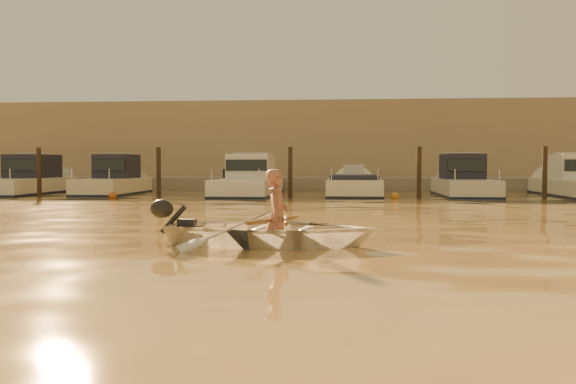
# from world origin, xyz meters

# --- Properties ---
(ground_plane) EXTENTS (160.00, 160.00, 0.00)m
(ground_plane) POSITION_xyz_m (0.00, 0.00, 0.00)
(ground_plane) COLOR olive
(ground_plane) RESTS_ON ground
(dinghy) EXTENTS (3.73, 2.85, 0.72)m
(dinghy) POSITION_xyz_m (0.80, -0.74, 0.24)
(dinghy) COLOR silver
(dinghy) RESTS_ON ground_plane
(person) EXTENTS (0.44, 0.61, 1.57)m
(person) POSITION_xyz_m (0.90, -0.75, 0.48)
(person) COLOR #9C604E
(person) RESTS_ON dinghy
(outboard_motor) EXTENTS (0.94, 0.50, 0.70)m
(outboard_motor) POSITION_xyz_m (-0.69, -0.57, 0.28)
(outboard_motor) COLOR black
(outboard_motor) RESTS_ON dinghy
(oar_port) EXTENTS (0.27, 2.10, 0.13)m
(oar_port) POSITION_xyz_m (1.04, -0.76, 0.42)
(oar_port) COLOR brown
(oar_port) RESTS_ON dinghy
(oar_starboard) EXTENTS (0.65, 2.03, 0.13)m
(oar_starboard) POSITION_xyz_m (0.85, -0.74, 0.42)
(oar_starboard) COLOR brown
(oar_starboard) RESTS_ON dinghy
(moored_boat_0) EXTENTS (2.17, 6.92, 1.75)m
(moored_boat_0) POSITION_xyz_m (-12.20, 16.00, 0.62)
(moored_boat_0) COLOR silver
(moored_boat_0) RESTS_ON ground_plane
(moored_boat_1) EXTENTS (1.94, 5.89, 1.75)m
(moored_boat_1) POSITION_xyz_m (-8.23, 16.00, 0.62)
(moored_boat_1) COLOR beige
(moored_boat_1) RESTS_ON ground_plane
(moored_boat_2) EXTENTS (2.28, 7.63, 1.75)m
(moored_boat_2) POSITION_xyz_m (-2.20, 16.00, 0.62)
(moored_boat_2) COLOR white
(moored_boat_2) RESTS_ON ground_plane
(moored_boat_3) EXTENTS (2.21, 6.33, 0.95)m
(moored_boat_3) POSITION_xyz_m (2.32, 16.00, 0.22)
(moored_boat_3) COLOR #F0E9C9
(moored_boat_3) RESTS_ON ground_plane
(moored_boat_4) EXTENTS (2.04, 6.36, 1.75)m
(moored_boat_4) POSITION_xyz_m (6.90, 16.00, 0.62)
(moored_boat_4) COLOR beige
(moored_boat_4) RESTS_ON ground_plane
(piling_0) EXTENTS (0.18, 0.18, 2.20)m
(piling_0) POSITION_xyz_m (-10.50, 13.80, 0.90)
(piling_0) COLOR #2D2319
(piling_0) RESTS_ON ground_plane
(piling_1) EXTENTS (0.18, 0.18, 2.20)m
(piling_1) POSITION_xyz_m (-5.50, 13.80, 0.90)
(piling_1) COLOR #2D2319
(piling_1) RESTS_ON ground_plane
(piling_2) EXTENTS (0.18, 0.18, 2.20)m
(piling_2) POSITION_xyz_m (-0.20, 13.80, 0.90)
(piling_2) COLOR #2D2319
(piling_2) RESTS_ON ground_plane
(piling_3) EXTENTS (0.18, 0.18, 2.20)m
(piling_3) POSITION_xyz_m (4.80, 13.80, 0.90)
(piling_3) COLOR #2D2319
(piling_3) RESTS_ON ground_plane
(piling_4) EXTENTS (0.18, 0.18, 2.20)m
(piling_4) POSITION_xyz_m (9.50, 13.80, 0.90)
(piling_4) COLOR #2D2319
(piling_4) RESTS_ON ground_plane
(fender_b) EXTENTS (0.30, 0.30, 0.30)m
(fender_b) POSITION_xyz_m (-7.07, 12.88, 0.10)
(fender_b) COLOR #C55117
(fender_b) RESTS_ON ground_plane
(fender_c) EXTENTS (0.30, 0.30, 0.30)m
(fender_c) POSITION_xyz_m (-2.26, 12.89, 0.10)
(fender_c) COLOR white
(fender_c) RESTS_ON ground_plane
(fender_d) EXTENTS (0.30, 0.30, 0.30)m
(fender_d) POSITION_xyz_m (3.87, 13.47, 0.10)
(fender_d) COLOR orange
(fender_d) RESTS_ON ground_plane
(fender_e) EXTENTS (0.30, 0.30, 0.30)m
(fender_e) POSITION_xyz_m (7.56, 13.43, 0.10)
(fender_e) COLOR silver
(fender_e) RESTS_ON ground_plane
(quay) EXTENTS (52.00, 4.00, 1.00)m
(quay) POSITION_xyz_m (0.00, 21.50, 0.15)
(quay) COLOR gray
(quay) RESTS_ON ground_plane
(waterfront_building) EXTENTS (46.00, 7.00, 4.80)m
(waterfront_building) POSITION_xyz_m (0.00, 27.00, 2.40)
(waterfront_building) COLOR #9E8466
(waterfront_building) RESTS_ON quay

